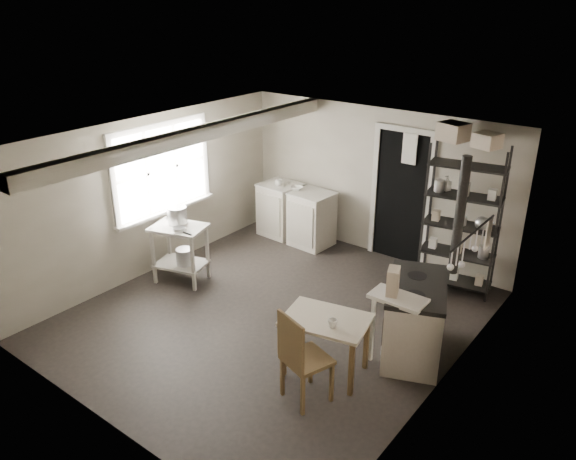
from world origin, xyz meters
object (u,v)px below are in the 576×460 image
Objects in this scene: stockpot at (177,217)px; base_cabinets at (296,213)px; work_table at (325,342)px; flour_sack at (431,280)px; prep_table at (181,255)px; chair at (307,359)px; shelf_rack at (461,226)px; stove at (414,319)px.

base_cabinets is at bearing 76.24° from stockpot.
stockpot reaches higher than work_table.
stockpot is at bearing -151.68° from flour_sack.
prep_table is 3.08m from chair.
base_cabinets is 2.96× the size of flour_sack.
stockpot reaches higher than chair.
base_cabinets is 1.34× the size of chair.
base_cabinets is at bearing 78.97° from prep_table.
prep_table reaches higher than flour_sack.
flour_sack is at bearing 84.55° from work_table.
stove is at bearing -92.39° from shelf_rack.
stockpot is 3.56m from stove.
stockpot is 0.33× the size of work_table.
stockpot is at bearing 141.30° from prep_table.
shelf_rack is 2.74m from work_table.
stockpot reaches higher than stove.
stove is (2.99, -1.75, -0.02)m from base_cabinets.
base_cabinets is (0.51, 2.09, -0.48)m from stockpot.
chair is (-0.28, -3.13, -0.46)m from shelf_rack.
prep_table is 0.55m from stockpot.
shelf_rack is at bearing 32.34° from stockpot.
shelf_rack is 4.49× the size of flour_sack.
shelf_rack is 2.32× the size of work_table.
flour_sack is at bearing 83.64° from stove.
stockpot is 3.89m from shelf_rack.
flour_sack is at bearing -5.74° from base_cabinets.
work_table is 0.87× the size of chair.
chair reaches higher than prep_table.
shelf_rack reaches higher than base_cabinets.
base_cabinets is at bearing 132.00° from work_table.
chair is (2.92, -0.97, 0.08)m from prep_table.
work_table is at bearing -10.00° from prep_table.
flour_sack is at bearing 105.81° from chair.
flour_sack is at bearing 28.32° from stockpot.
stove reaches higher than flour_sack.
shelf_rack is at bearing 33.97° from prep_table.
chair is at bearing -92.46° from flour_sack.
stockpot is at bearing -157.14° from shelf_rack.
stockpot is 3.62m from flour_sack.
stove is (0.22, -1.74, -0.51)m from shelf_rack.
prep_table is 3.51m from flour_sack.
stove is at bearing 56.83° from work_table.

